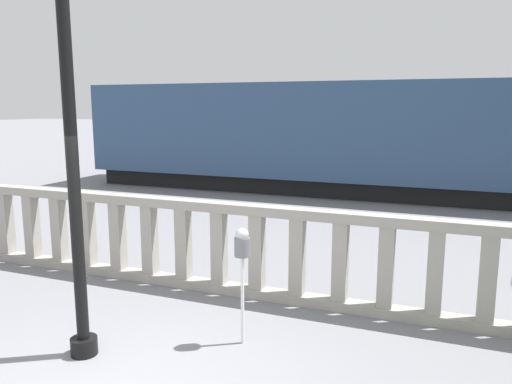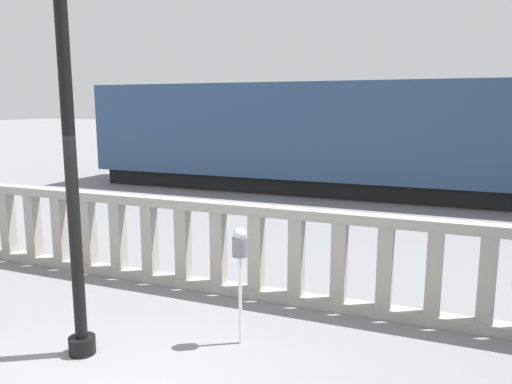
# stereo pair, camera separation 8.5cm
# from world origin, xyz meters

# --- Properties ---
(balustrade) EXTENTS (12.64, 0.24, 1.39)m
(balustrade) POSITION_xyz_m (-0.00, 3.21, 0.70)
(balustrade) COLOR #9E998E
(balustrade) RESTS_ON ground
(parking_meter) EXTENTS (0.18, 0.18, 1.42)m
(parking_meter) POSITION_xyz_m (0.69, 1.79, 1.15)
(parking_meter) COLOR silver
(parking_meter) RESTS_ON ground
(train_near) EXTENTS (22.76, 3.18, 4.12)m
(train_near) POSITION_xyz_m (2.51, 12.66, 1.85)
(train_near) COLOR black
(train_near) RESTS_ON ground
(train_far) EXTENTS (25.43, 2.66, 3.88)m
(train_far) POSITION_xyz_m (-1.26, 27.66, 1.73)
(train_far) COLOR black
(train_far) RESTS_ON ground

